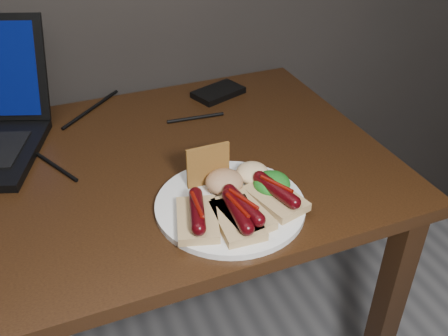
% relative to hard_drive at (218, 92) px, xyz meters
% --- Properties ---
extents(desk, '(1.40, 0.70, 0.75)m').
position_rel_hard_drive_xyz_m(desk, '(-0.46, -0.25, -0.10)').
color(desk, '#361E0D').
rests_on(desk, ground).
extents(hard_drive, '(0.15, 0.12, 0.02)m').
position_rel_hard_drive_xyz_m(hard_drive, '(0.00, 0.00, 0.00)').
color(hard_drive, black).
rests_on(hard_drive, desk).
extents(desk_cables, '(0.84, 0.38, 0.01)m').
position_rel_hard_drive_xyz_m(desk_cables, '(-0.45, -0.09, -0.00)').
color(desk_cables, black).
rests_on(desk_cables, desk).
extents(plate, '(0.29, 0.29, 0.01)m').
position_rel_hard_drive_xyz_m(plate, '(-0.15, -0.45, -0.00)').
color(plate, white).
rests_on(plate, desk).
extents(bread_sausage_left, '(0.10, 0.13, 0.04)m').
position_rel_hard_drive_xyz_m(bread_sausage_left, '(-0.23, -0.48, 0.02)').
color(bread_sausage_left, tan).
rests_on(bread_sausage_left, plate).
extents(bread_sausage_center, '(0.09, 0.12, 0.04)m').
position_rel_hard_drive_xyz_m(bread_sausage_center, '(-0.15, -0.50, 0.02)').
color(bread_sausage_center, tan).
rests_on(bread_sausage_center, plate).
extents(bread_sausage_right, '(0.10, 0.13, 0.04)m').
position_rel_hard_drive_xyz_m(bread_sausage_right, '(-0.08, -0.48, 0.02)').
color(bread_sausage_right, tan).
rests_on(bread_sausage_right, plate).
extents(bread_sausage_extra, '(0.08, 0.12, 0.04)m').
position_rel_hard_drive_xyz_m(bread_sausage_extra, '(-0.17, -0.51, 0.02)').
color(bread_sausage_extra, tan).
rests_on(bread_sausage_extra, plate).
extents(crispbread, '(0.08, 0.01, 0.08)m').
position_rel_hard_drive_xyz_m(crispbread, '(-0.17, -0.38, 0.05)').
color(crispbread, '#A76B2D').
rests_on(crispbread, plate).
extents(salad_greens, '(0.07, 0.07, 0.04)m').
position_rel_hard_drive_xyz_m(salad_greens, '(-0.07, -0.45, 0.02)').
color(salad_greens, '#125C17').
rests_on(salad_greens, plate).
extents(salsa_mound, '(0.07, 0.07, 0.04)m').
position_rel_hard_drive_xyz_m(salsa_mound, '(-0.15, -0.41, 0.02)').
color(salsa_mound, maroon).
rests_on(salsa_mound, plate).
extents(coleslaw_mound, '(0.06, 0.06, 0.04)m').
position_rel_hard_drive_xyz_m(coleslaw_mound, '(-0.09, -0.40, 0.02)').
color(coleslaw_mound, beige).
rests_on(coleslaw_mound, plate).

